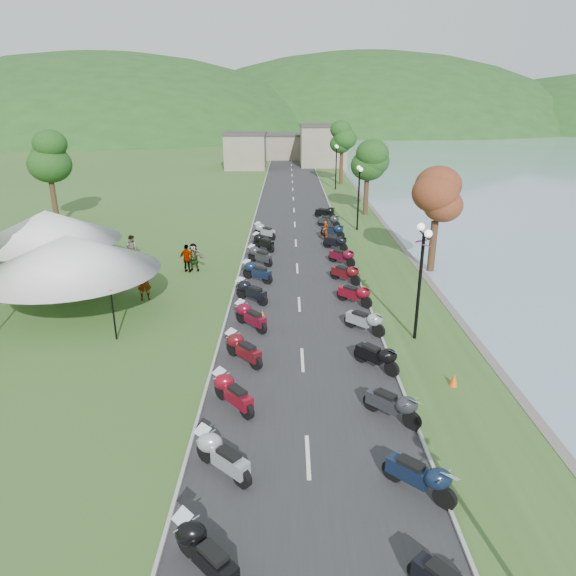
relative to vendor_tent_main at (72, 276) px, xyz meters
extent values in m
cube|color=#2C2C2E|center=(10.90, 19.28, -1.99)|extent=(7.00, 120.00, 0.02)
cube|color=gray|center=(8.90, 64.28, 0.50)|extent=(18.00, 16.00, 5.00)
imported|color=slate|center=(2.83, 1.97, -2.00)|extent=(0.86, 0.76, 1.96)
imported|color=slate|center=(0.20, 8.92, -2.00)|extent=(0.95, 0.74, 1.73)
imported|color=slate|center=(-0.23, 4.99, -2.00)|extent=(1.08, 0.97, 1.60)
camera|label=1|loc=(10.31, -23.17, 7.89)|focal=32.00mm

